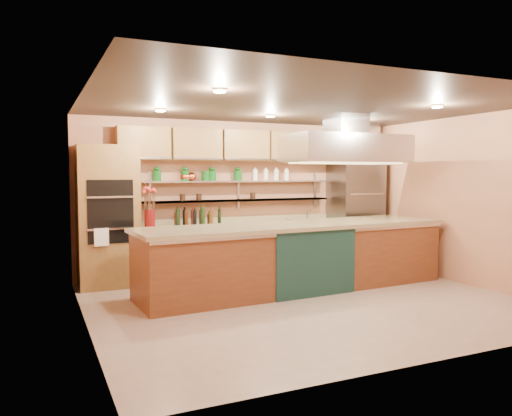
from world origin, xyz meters
name	(u,v)px	position (x,y,z in m)	size (l,w,h in m)	color
floor	(306,303)	(0.00, 0.00, -0.01)	(6.00, 5.00, 0.02)	tan
ceiling	(308,105)	(0.00, 0.00, 2.80)	(6.00, 5.00, 0.02)	black
wall_back	(240,197)	(0.00, 2.50, 1.40)	(6.00, 0.04, 2.80)	tan
wall_front	(437,220)	(0.00, -2.50, 1.40)	(6.00, 0.04, 2.80)	tan
wall_left	(85,212)	(-3.00, 0.00, 1.40)	(0.04, 5.00, 2.80)	tan
wall_right	(464,200)	(3.00, 0.00, 1.40)	(0.04, 5.00, 2.80)	tan
oven_stack	(108,216)	(-2.45, 2.18, 1.15)	(0.95, 0.64, 2.30)	olive
refrigerator	(355,213)	(2.35, 2.14, 1.05)	(0.95, 0.72, 2.10)	slate
back_counter	(244,249)	(-0.05, 2.20, 0.47)	(3.84, 0.64, 0.93)	tan
wall_shelf_lower	(240,200)	(-0.05, 2.37, 1.35)	(3.60, 0.26, 0.03)	#B4B8BC
wall_shelf_upper	(240,181)	(-0.05, 2.37, 1.70)	(3.60, 0.26, 0.03)	#B4B8BC
upper_cabinets	(244,146)	(0.00, 2.32, 2.35)	(4.60, 0.36, 0.55)	olive
range_hood	(346,149)	(1.16, 0.75, 2.25)	(2.00, 1.00, 0.45)	#B4B8BC
ceiling_downlights	(301,109)	(0.00, 0.20, 2.77)	(4.00, 2.80, 0.02)	#FFE5A5
island	(297,256)	(0.26, 0.75, 0.53)	(5.06, 1.10, 1.06)	brown
flower_vase	(150,219)	(-1.78, 2.15, 1.09)	(0.18, 0.18, 0.31)	maroon
oil_bottle_cluster	(198,218)	(-0.94, 2.15, 1.07)	(0.87, 0.25, 0.28)	black
kitchen_scale	(287,220)	(0.82, 2.15, 0.97)	(0.15, 0.11, 0.08)	white
bar_faucet	(307,215)	(1.30, 2.25, 1.03)	(0.03, 0.03, 0.20)	silver
copper_kettle	(191,177)	(-0.99, 2.37, 1.79)	(0.19, 0.19, 0.15)	#D35130
green_canister	(206,176)	(-0.72, 2.37, 1.80)	(0.14, 0.14, 0.17)	#104A15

